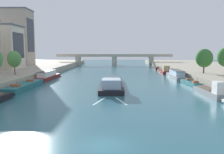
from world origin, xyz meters
The scene contains 14 objects.
ground_plane centered at (0.00, 0.00, 0.00)m, with size 400.00×400.00×0.00m, color #2D6070.
barge_midriver centered at (-0.03, 32.82, 0.82)m, with size 5.32×24.19×2.74m.
wake_behind_barge centered at (0.04, 17.97, 0.01)m, with size 5.60×5.91×0.03m.
moored_boat_left_far centered at (-19.15, 30.48, 0.62)m, with size 3.22×16.85×2.29m.
moored_boat_left_midway centered at (-19.10, 47.75, 1.04)m, with size 3.61×16.74×2.49m.
moored_boat_right_second centered at (18.38, 22.83, 0.90)m, with size 2.11×11.50×3.11m.
moored_boat_right_end centered at (18.89, 35.44, 0.57)m, with size 2.38×10.46×2.18m.
moored_boat_right_far centered at (19.09, 49.98, 1.10)m, with size 3.63×16.63×2.62m.
moored_boat_right_upstream centered at (19.19, 68.22, 0.89)m, with size 3.48×15.22×3.02m.
moored_boat_right_lone centered at (18.80, 83.45, 0.61)m, with size 2.16×10.08×2.25m.
tree_left_end_of_row centered at (-25.28, 39.75, 6.19)m, with size 3.42×3.42×6.21m.
tree_right_by_lamp centered at (25.31, 44.85, 6.29)m, with size 4.64×4.64×6.72m.
building_left_tall centered at (-40.60, 78.38, 13.83)m, with size 11.65×10.01×23.39m.
bridge_far centered at (0.00, 113.99, 4.14)m, with size 65.86×4.40×6.40m.
Camera 1 is at (1.00, -19.65, 8.32)m, focal length 37.19 mm.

